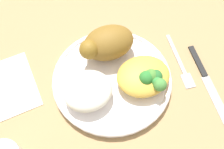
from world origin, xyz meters
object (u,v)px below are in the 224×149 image
Objects in this scene: knife at (205,76)px; napkin at (10,85)px; rice_pile at (88,91)px; mac_cheese_with_broccoli at (145,77)px; roasted_chicken at (107,43)px; plate at (112,79)px; fork at (180,63)px.

napkin is at bearing -16.84° from knife.
rice_pile is 0.89× the size of mac_cheese_with_broccoli.
rice_pile is (0.07, 0.08, -0.01)m from roasted_chicken.
plate is 0.07m from rice_pile.
napkin is (0.21, -0.00, -0.05)m from roasted_chicken.
mac_cheese_with_broccoli is at bearing -10.07° from knife.
rice_pile is at bearing 149.41° from napkin.
napkin is at bearing -17.26° from plate.
roasted_chicken is at bearing 178.94° from napkin.
plate reaches higher than knife.
rice_pile is 0.50× the size of knife.
plate is 0.16m from fork.
roasted_chicken reaches higher than knife.
plate reaches higher than fork.
fork is 1.02× the size of napkin.
mac_cheese_with_broccoli is 0.11m from fork.
knife is at bearing 147.43° from roasted_chicken.
roasted_chicken is at bearing -129.60° from rice_pile.
plate is 0.20m from knife.
mac_cheese_with_broccoli reaches higher than fork.
roasted_chicken reaches higher than rice_pile.
knife is at bearing 172.39° from rice_pile.
knife is at bearing 169.93° from mac_cheese_with_broccoli.
roasted_chicken is 0.62× the size of knife.
mac_cheese_with_broccoli is (-0.06, 0.03, 0.03)m from plate.
rice_pile is at bearing 50.40° from roasted_chicken.
fork is at bearing -53.22° from knife.
napkin is (0.15, -0.09, -0.04)m from rice_pile.
fork is (-0.10, -0.02, -0.04)m from mac_cheese_with_broccoli.
napkin is (0.40, -0.12, -0.00)m from knife.
mac_cheese_with_broccoli is (-0.12, 0.01, -0.00)m from rice_pile.
fork is at bearing 176.41° from plate.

